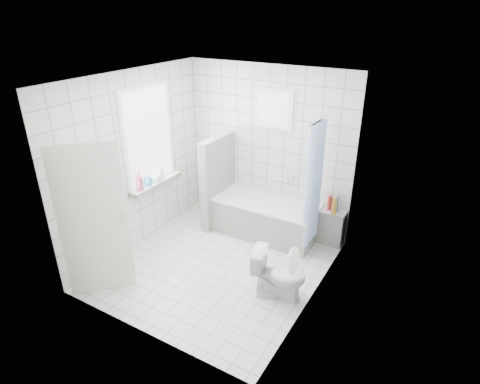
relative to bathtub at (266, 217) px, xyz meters
The scene contains 19 objects.
ground 1.18m from the bathtub, 99.96° to the right, with size 3.00×3.00×0.00m, color white.
ceiling 2.58m from the bathtub, 99.96° to the right, with size 3.00×3.00×0.00m, color white.
wall_back 1.09m from the bathtub, 117.79° to the left, with size 2.80×0.02×2.60m, color white.
wall_front 2.82m from the bathtub, 94.31° to the right, with size 2.80×0.02×2.60m, color white.
wall_left 2.20m from the bathtub, 144.85° to the right, with size 0.02×3.00×2.60m, color white.
wall_right 1.93m from the bathtub, 43.10° to the right, with size 0.02×3.00×2.60m, color white.
window_left 2.19m from the bathtub, 152.02° to the right, with size 0.01×0.90×1.40m, color white.
window_back 1.69m from the bathtub, 106.48° to the left, with size 0.50×0.01×0.50m, color white.
window_sill 1.81m from the bathtub, 151.31° to the right, with size 0.18×1.02×0.08m, color white.
door 2.69m from the bathtub, 117.10° to the right, with size 0.04×0.80×2.00m, color silver.
bathtub is the anchor object (origin of this frame).
partition_wall 0.99m from the bathtub, behind, with size 0.15×0.85×1.50m, color white.
tiled_ledge 1.02m from the bathtub, 14.54° to the left, with size 0.40×0.24×0.55m, color white.
toilet 1.55m from the bathtub, 57.40° to the right, with size 0.38×0.66×0.67m, color white.
curtain_rod 1.87m from the bathtub, ahead, with size 0.02×0.02×0.80m, color silver.
shower_curtain 1.12m from the bathtub, 11.64° to the right, with size 0.14×0.48×1.78m, color #4A77D9, non-canonical shape.
tub_faucet 0.66m from the bathtub, 73.38° to the left, with size 0.18×0.06×0.06m, color silver.
sill_bottles 1.91m from the bathtub, 148.02° to the right, with size 0.16×0.60×0.29m.
ledge_bottles 1.08m from the bathtub, 13.51° to the left, with size 0.17×0.17×0.27m.
Camera 1 is at (2.65, -3.93, 3.39)m, focal length 30.00 mm.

